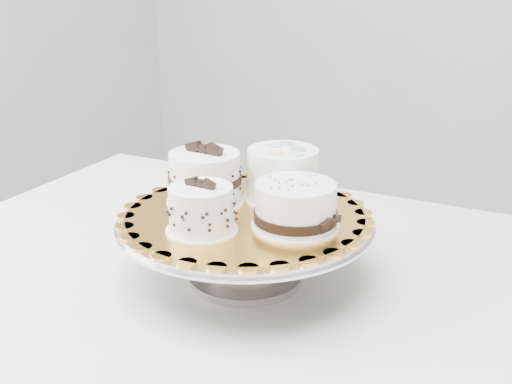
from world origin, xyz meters
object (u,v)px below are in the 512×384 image
Objects in this scene: cake_swirl at (201,210)px; cake_board at (245,215)px; table at (285,318)px; cake_stand at (245,237)px; cake_dots at (283,174)px; cake_banded at (205,180)px; cake_ribbon at (296,207)px.

cake_board is at bearing 77.83° from cake_swirl.
cake_stand is (-0.05, -0.03, 0.14)m from table.
cake_dots is at bearing 84.05° from cake_stand.
cake_stand is 0.11m from cake_banded.
cake_banded reaches higher than cake_stand.
cake_board is 2.93× the size of cake_banded.
cake_swirl reaches higher than cake_stand.
table is at bearing -38.87° from cake_dots.
cake_banded reaches higher than cake_ribbon.
cake_dots is (0.09, 0.08, 0.00)m from cake_banded.
cake_board reaches higher than table.
cake_banded reaches higher than cake_swirl.
cake_stand reaches higher than table.
cake_board is 3.52× the size of cake_swirl.
cake_stand is 1.09× the size of cake_board.
cake_ribbon is (0.09, 0.00, 0.03)m from cake_board.
cake_board is (0.00, -0.00, 0.04)m from cake_stand.
cake_banded is 0.92× the size of cake_ribbon.
cake_dots is (-0.04, 0.05, 0.22)m from table.
cake_swirl reaches higher than cake_board.
cake_stand is at bearing 90.00° from cake_board.
cake_board is at bearing -84.89° from cake_dots.
cake_dots is at bearing 120.00° from table.
cake_banded is at bearing -126.06° from cake_dots.
cake_ribbon reaches higher than cake_board.
cake_dots reaches higher than cake_swirl.
cake_banded is at bearing 121.93° from cake_swirl.
cake_banded is (-0.08, 0.00, 0.07)m from cake_stand.
cake_dots reaches higher than cake_ribbon.
cake_banded is (-0.08, 0.00, 0.04)m from cake_board.
cake_ribbon is at bearing 1.33° from cake_stand.
cake_swirl is at bearing -126.42° from table.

